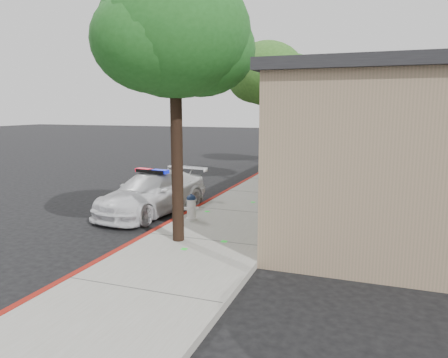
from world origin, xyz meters
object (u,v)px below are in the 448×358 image
police_car (153,193)px  fire_hydrant (191,207)px  street_tree_near (175,39)px  street_tree_mid (268,77)px  street_tree_far (290,81)px  clapboard_building (412,138)px

police_car → fire_hydrant: size_ratio=6.24×
street_tree_near → street_tree_mid: 8.37m
street_tree_far → street_tree_mid: bearing=-87.1°
clapboard_building → street_tree_far: street_tree_far is taller
police_car → fire_hydrant: (1.74, -0.89, -0.12)m
fire_hydrant → street_tree_mid: 7.70m
clapboard_building → fire_hydrant: 9.78m
street_tree_near → street_tree_far: bearing=91.2°
clapboard_building → street_tree_near: 11.17m
street_tree_far → police_car: bearing=-99.1°
fire_hydrant → street_tree_near: street_tree_near is taller
street_tree_mid → street_tree_far: (-0.32, 6.40, 0.21)m
clapboard_building → police_car: (-7.87, -6.55, -1.48)m
clapboard_building → street_tree_near: size_ratio=3.35×
street_tree_near → street_tree_mid: size_ratio=1.07×
police_car → street_tree_far: street_tree_far is taller
clapboard_building → fire_hydrant: bearing=-129.5°
police_car → street_tree_near: size_ratio=0.74×
clapboard_building → street_tree_near: street_tree_near is taller
police_car → street_tree_mid: street_tree_mid is taller
street_tree_far → clapboard_building: bearing=-42.8°
street_tree_far → fire_hydrant: bearing=-90.8°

